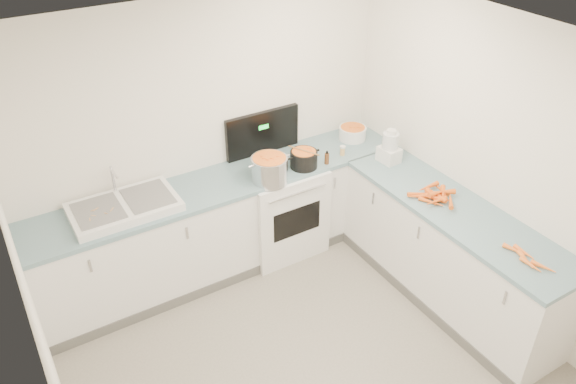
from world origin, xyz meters
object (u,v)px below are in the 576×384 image
black_pot (304,160)px  food_processor (390,148)px  steel_pot (269,170)px  sink (124,207)px  spice_jar (342,151)px  extract_bottle (327,159)px  stove (279,206)px  mixing_bowl (352,133)px

black_pot → food_processor: 0.81m
steel_pot → sink: bearing=171.2°
spice_jar → food_processor: 0.45m
steel_pot → food_processor: (1.11, -0.30, 0.04)m
black_pot → food_processor: bearing=-24.0°
spice_jar → food_processor: bearing=-47.1°
sink → steel_pot: (1.26, -0.20, 0.06)m
sink → extract_bottle: sink is taller
spice_jar → stove: bearing=166.0°
stove → sink: bearing=179.4°
black_pot → spice_jar: black_pot is taller
extract_bottle → stove: bearing=151.9°
sink → steel_pot: sink is taller
black_pot → mixing_bowl: size_ratio=0.92×
steel_pot → spice_jar: steel_pot is taller
sink → black_pot: size_ratio=3.42×
food_processor → stove: bearing=152.6°
sink → food_processor: 2.42m
sink → steel_pot: bearing=-8.8°
mixing_bowl → spice_jar: (-0.28, -0.22, -0.02)m
stove → food_processor: stove is taller
black_pot → spice_jar: (0.44, -0.01, -0.03)m
sink → black_pot: bearing=-5.7°
mixing_bowl → sink: bearing=-178.7°
black_pot → mixing_bowl: 0.75m
sink → food_processor: bearing=-11.7°
sink → black_pot: sink is taller
sink → food_processor: (2.37, -0.49, 0.10)m
stove → black_pot: 0.59m
steel_pot → extract_bottle: size_ratio=3.03×
extract_bottle → food_processor: bearing=-26.8°
sink → extract_bottle: bearing=-7.1°
mixing_bowl → extract_bottle: bearing=-150.9°
extract_bottle → food_processor: food_processor is taller
spice_jar → sink: bearing=175.3°
steel_pot → extract_bottle: steel_pot is taller
black_pot → stove: bearing=141.1°
black_pot → mixing_bowl: black_pot is taller
sink → mixing_bowl: (2.35, 0.05, 0.03)m
steel_pot → black_pot: steel_pot is taller
mixing_bowl → spice_jar: bearing=-141.8°
black_pot → extract_bottle: bearing=-16.7°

